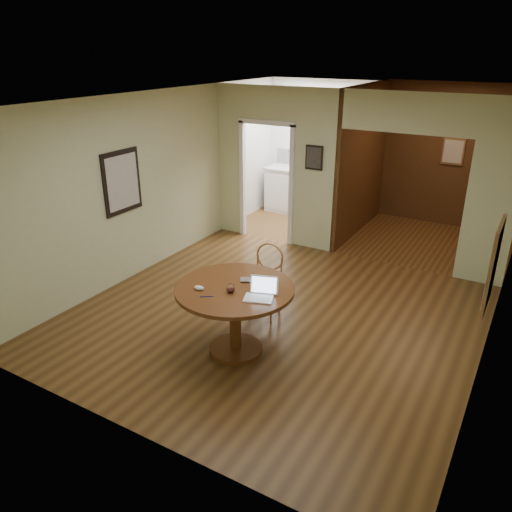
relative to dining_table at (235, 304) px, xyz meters
The scene contains 11 objects.
floor 1.09m from the dining_table, 89.71° to the left, with size 5.00×5.00×0.00m, color #4C3015.
room_shell 4.08m from the dining_table, 96.63° to the left, with size 5.20×7.50×5.00m.
dining_table is the anchor object (origin of this frame).
chair 0.97m from the dining_table, 97.22° to the left, with size 0.46×0.46×0.98m.
open_laptop 0.46m from the dining_table, ahead, with size 0.36×0.35×0.21m.
closed_laptop 0.33m from the dining_table, 59.66° to the left, with size 0.29×0.19×0.02m, color #A7A7AB.
mouse 0.46m from the dining_table, 139.83° to the right, with size 0.12×0.06×0.05m, color white.
wine_glass 0.30m from the dining_table, 75.99° to the right, with size 0.09×0.09×0.10m, color white, non-canonical shape.
pen 0.43m from the dining_table, 110.79° to the right, with size 0.01×0.01×0.15m, color navy.
kitchen_cabinet 5.27m from the dining_table, 104.79° to the left, with size 2.06×0.60×0.94m.
grocery_bag 5.22m from the dining_table, 101.56° to the left, with size 0.29×0.25×0.29m, color beige.
Camera 1 is at (2.70, -5.05, 3.31)m, focal length 35.00 mm.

